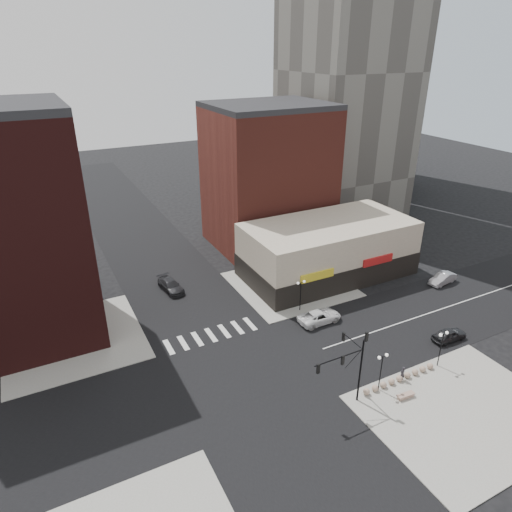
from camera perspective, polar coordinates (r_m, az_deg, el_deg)
ground at (r=48.31m, az=-1.75°, el=-14.79°), size 240.00×240.00×0.00m
road_ew at (r=48.30m, az=-1.75°, el=-14.78°), size 200.00×14.00×0.02m
road_ns at (r=48.30m, az=-1.75°, el=-14.78°), size 14.00×200.00×0.02m
sidewalk_nw at (r=57.18m, az=-21.82°, el=-9.69°), size 15.00×15.00×0.12m
sidewalk_ne at (r=64.65m, az=4.29°, el=-3.54°), size 15.00×15.00×0.12m
sidewalk_se at (r=48.41m, az=24.57°, el=-17.37°), size 18.00×14.00×0.12m
building_nw at (r=55.37m, az=-28.96°, el=2.36°), size 16.00×15.00×25.00m
building_ne_midrise at (r=74.71m, az=1.53°, el=9.59°), size 18.00×15.00×22.00m
building_ne_row at (r=66.88m, az=8.93°, el=0.34°), size 24.20×12.20×8.00m
traffic_signal at (r=43.19m, az=11.76°, el=-12.55°), size 5.59×3.09×7.77m
street_lamp_se_a at (r=46.19m, az=15.47°, el=-12.80°), size 1.22×0.32×4.16m
street_lamp_se_b at (r=51.23m, az=22.27°, el=-9.76°), size 1.22×0.32×4.16m
street_lamp_ne at (r=57.12m, az=5.62°, el=-4.02°), size 1.22×0.32×4.16m
bollard_row at (r=49.50m, az=17.50°, el=-14.37°), size 9.04×0.64×0.64m
white_suv at (r=56.50m, az=7.94°, el=-7.49°), size 5.51×2.57×1.52m
dark_sedan_east at (r=57.30m, az=23.00°, el=-9.04°), size 4.29×1.82×1.45m
silver_sedan at (r=69.69m, az=22.29°, el=-2.63°), size 4.74×2.21×1.50m
dark_sedan_north at (r=63.75m, az=-10.62°, el=-3.65°), size 2.87×5.55×1.54m
pedestrian at (r=49.38m, az=17.84°, el=-13.80°), size 0.62×0.43×1.63m
stone_bench at (r=47.82m, az=18.20°, el=-16.26°), size 1.86×0.69×0.43m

